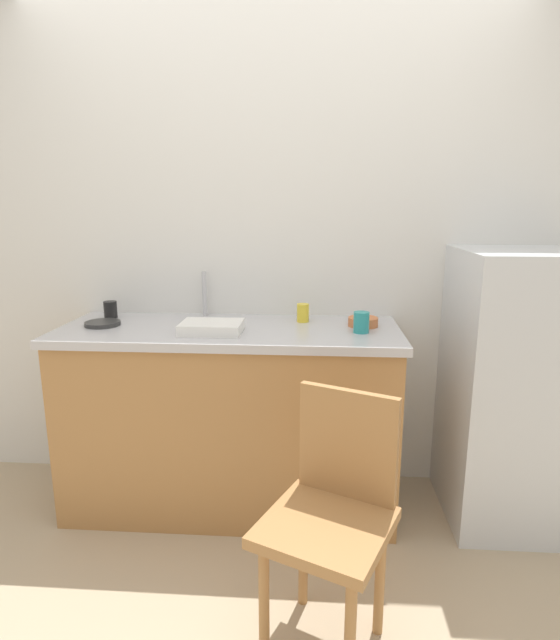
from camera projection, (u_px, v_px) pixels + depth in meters
name	position (u px, v px, depth m)	size (l,w,h in m)	color
ground_plane	(252.00, 594.00, 2.02)	(8.00, 8.00, 0.00)	tan
back_wall	(273.00, 250.00, 2.71)	(4.80, 0.10, 2.55)	silver
cabinet_base	(231.00, 421.00, 2.57)	(1.60, 0.60, 0.89)	#A87542
countertop	(229.00, 331.00, 2.46)	(1.64, 0.64, 0.04)	#B7B7BC
faucet	(204.00, 294.00, 2.69)	(0.02, 0.02, 0.23)	#B7B7BC
refrigerator	(517.00, 389.00, 2.42)	(0.61, 0.61, 1.31)	silver
chair	(333.00, 510.00, 1.73)	(0.53, 0.53, 0.89)	#A87542
dish_tray	(212.00, 327.00, 2.35)	(0.28, 0.20, 0.05)	white
terracotta_bowl	(363.00, 322.00, 2.47)	(0.14, 0.14, 0.04)	#C67042
hotplate	(103.00, 324.00, 2.49)	(0.17, 0.17, 0.02)	#2D2D2D
cup_yellow	(303.00, 313.00, 2.56)	(0.06, 0.06, 0.09)	yellow
cup_teal	(361.00, 322.00, 2.34)	(0.07, 0.07, 0.10)	teal
cup_black	(110.00, 310.00, 2.65)	(0.07, 0.07, 0.09)	black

